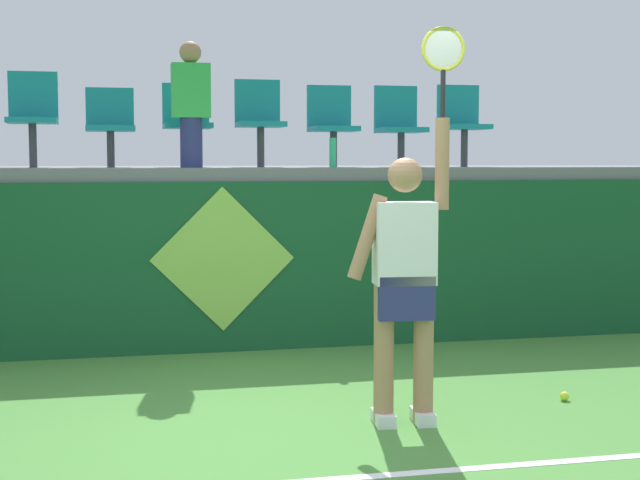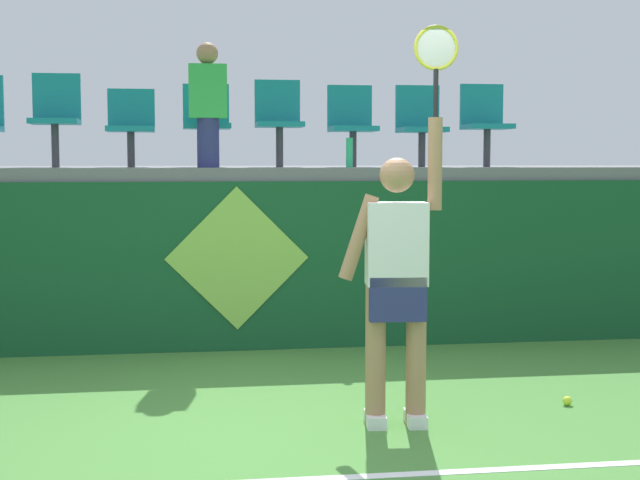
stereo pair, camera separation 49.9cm
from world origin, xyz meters
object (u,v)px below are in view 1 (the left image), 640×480
Objects in this scene: tennis_ball at (564,396)px; stadium_chair_3 at (187,119)px; water_bottle at (333,153)px; stadium_chair_1 at (33,113)px; stadium_chair_6 at (399,122)px; stadium_chair_2 at (110,123)px; stadium_chair_5 at (332,122)px; tennis_player at (405,274)px; stadium_chair_7 at (462,121)px; stadium_chair_4 at (259,117)px; spectator_0 at (191,102)px.

tennis_ball is 0.08× the size of stadium_chair_3.
stadium_chair_1 reaches higher than water_bottle.
tennis_ball is 3.20m from water_bottle.
stadium_chair_2 is at bearing -179.86° from stadium_chair_6.
tennis_ball is 3.75m from stadium_chair_5.
stadium_chair_3 is 0.99× the size of stadium_chair_5.
stadium_chair_6 reaches higher than water_bottle.
tennis_player reaches higher than stadium_chair_3.
stadium_chair_2 is 0.71m from stadium_chair_3.
stadium_chair_5 is at bearing 0.14° from stadium_chair_2.
stadium_chair_2 is 0.90× the size of stadium_chair_7.
tennis_ball is at bearing 12.90° from tennis_player.
water_bottle is 0.31× the size of stadium_chair_1.
stadium_chair_1 is (-2.48, 3.29, 1.15)m from tennis_player.
tennis_player is at bearing -106.80° from stadium_chair_6.
stadium_chair_4 reaches higher than tennis_ball.
stadium_chair_5 is (0.12, 0.53, 0.30)m from water_bottle.
tennis_ball is 0.08× the size of stadium_chair_6.
spectator_0 reaches higher than stadium_chair_4.
stadium_chair_2 is 0.66× the size of spectator_0.
stadium_chair_2 is at bearing 118.68° from tennis_player.
water_bottle is 0.32× the size of stadium_chair_4.
stadium_chair_4 reaches higher than stadium_chair_3.
tennis_ball is 5.25m from stadium_chair_1.
stadium_chair_3 is at bearing 157.81° from water_bottle.
water_bottle is at bearing -11.18° from stadium_chair_1.
spectator_0 is at bearing -90.00° from stadium_chair_3.
tennis_player is 3.41× the size of stadium_chair_2.
stadium_chair_3 is 1.40m from stadium_chair_5.
stadium_chair_1 is 1.39m from stadium_chair_3.
stadium_chair_5 is at bearing -179.87° from stadium_chair_6.
stadium_chair_7 is at bearing 0.05° from stadium_chair_3.
stadium_chair_4 reaches higher than stadium_chair_6.
stadium_chair_2 is 2.79m from stadium_chair_6.
tennis_ball is at bearing -47.14° from spectator_0.
spectator_0 is (-1.28, 0.09, 0.45)m from water_bottle.
stadium_chair_7 is (2.75, 0.00, 0.02)m from stadium_chair_3.
spectator_0 is (-2.75, -0.44, 0.12)m from stadium_chair_7.
stadium_chair_6 reaches higher than stadium_chair_3.
stadium_chair_7 is at bearing 9.10° from spectator_0.
stadium_chair_6 is 0.98× the size of stadium_chair_7.
stadium_chair_2 reaches higher than tennis_ball.
stadium_chair_1 is 0.69m from stadium_chair_2.
tennis_ball is at bearing -60.68° from stadium_chair_4.
stadium_chair_5 is at bearing 77.49° from water_bottle.
stadium_chair_7 is (1.66, 3.29, 1.12)m from tennis_player.
tennis_ball is 0.09× the size of stadium_chair_2.
tennis_player is 3.50m from stadium_chair_4.
stadium_chair_1 is 3.48m from stadium_chair_6.
water_bottle is 2.75m from stadium_chair_1.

